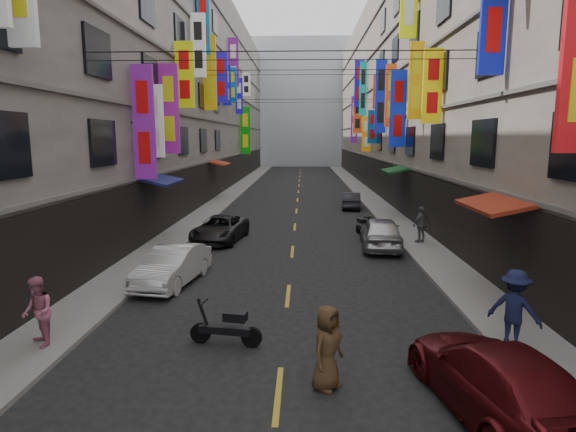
# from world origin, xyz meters

# --- Properties ---
(sidewalk_left) EXTENTS (2.00, 90.00, 0.12)m
(sidewalk_left) POSITION_xyz_m (-6.00, 42.00, 0.06)
(sidewalk_left) COLOR slate
(sidewalk_left) RESTS_ON ground
(sidewalk_right) EXTENTS (2.00, 90.00, 0.12)m
(sidewalk_right) POSITION_xyz_m (6.00, 42.00, 0.06)
(sidewalk_right) COLOR slate
(sidewalk_right) RESTS_ON ground
(building_row_left) EXTENTS (10.14, 90.00, 19.00)m
(building_row_left) POSITION_xyz_m (-11.99, 42.00, 9.49)
(building_row_left) COLOR gray
(building_row_left) RESTS_ON ground
(building_row_right) EXTENTS (10.14, 90.00, 19.00)m
(building_row_right) POSITION_xyz_m (11.99, 42.00, 9.49)
(building_row_right) COLOR #A4988A
(building_row_right) RESTS_ON ground
(haze_block) EXTENTS (18.00, 8.00, 22.00)m
(haze_block) POSITION_xyz_m (0.00, 92.00, 11.00)
(haze_block) COLOR #ACB4BF
(haze_block) RESTS_ON ground
(shop_signage) EXTENTS (14.00, 55.00, 12.50)m
(shop_signage) POSITION_xyz_m (-0.11, 35.08, 9.10)
(shop_signage) COLOR #0E36AD
(shop_signage) RESTS_ON ground
(street_awnings) EXTENTS (13.99, 35.20, 0.41)m
(street_awnings) POSITION_xyz_m (-1.26, 26.00, 3.00)
(street_awnings) COLOR #144D18
(street_awnings) RESTS_ON ground
(overhead_cables) EXTENTS (14.00, 38.04, 1.24)m
(overhead_cables) POSITION_xyz_m (0.00, 30.00, 8.80)
(overhead_cables) COLOR black
(overhead_cables) RESTS_ON ground
(lane_markings) EXTENTS (0.12, 80.20, 0.01)m
(lane_markings) POSITION_xyz_m (0.00, 39.00, 0.00)
(lane_markings) COLOR gold
(lane_markings) RESTS_ON ground
(scooter_crossing) EXTENTS (1.80, 0.60, 1.14)m
(scooter_crossing) POSITION_xyz_m (-1.36, 14.24, 0.44)
(scooter_crossing) COLOR black
(scooter_crossing) RESTS_ON ground
(scooter_far_right) EXTENTS (0.72, 1.77, 1.14)m
(scooter_far_right) POSITION_xyz_m (3.56, 27.65, 0.44)
(scooter_far_right) COLOR black
(scooter_far_right) RESTS_ON ground
(car_left_mid) EXTENTS (2.02, 4.16, 1.31)m
(car_left_mid) POSITION_xyz_m (-4.00, 19.10, 0.66)
(car_left_mid) COLOR silver
(car_left_mid) RESTS_ON ground
(car_left_far) EXTENTS (2.58, 4.63, 1.22)m
(car_left_far) POSITION_xyz_m (-3.58, 26.13, 0.61)
(car_left_far) COLOR black
(car_left_far) RESTS_ON ground
(car_right_near) EXTENTS (2.69, 4.98, 1.37)m
(car_right_near) POSITION_xyz_m (4.00, 11.41, 0.69)
(car_right_near) COLOR #530E12
(car_right_near) RESTS_ON ground
(car_right_mid) EXTENTS (2.07, 4.44, 1.47)m
(car_right_mid) POSITION_xyz_m (4.00, 24.77, 0.74)
(car_right_mid) COLOR #B3B3B8
(car_right_mid) RESTS_ON ground
(car_right_far) EXTENTS (1.54, 3.64, 1.17)m
(car_right_far) POSITION_xyz_m (3.88, 37.29, 0.58)
(car_right_far) COLOR #27272F
(car_right_far) RESTS_ON ground
(pedestrian_lfar) EXTENTS (0.95, 0.98, 1.68)m
(pedestrian_lfar) POSITION_xyz_m (-5.74, 13.79, 0.96)
(pedestrian_lfar) COLOR #C06583
(pedestrian_lfar) RESTS_ON sidewalk_left
(pedestrian_rnear) EXTENTS (1.34, 1.24, 1.87)m
(pedestrian_rnear) POSITION_xyz_m (5.40, 14.07, 1.06)
(pedestrian_rnear) COLOR #16193C
(pedestrian_rnear) RESTS_ON sidewalk_right
(pedestrian_rfar) EXTENTS (1.16, 1.02, 1.72)m
(pedestrian_rfar) POSITION_xyz_m (6.01, 25.57, 0.98)
(pedestrian_rfar) COLOR #5F5F62
(pedestrian_rfar) RESTS_ON sidewalk_right
(pedestrian_crossing) EXTENTS (0.96, 1.02, 1.73)m
(pedestrian_crossing) POSITION_xyz_m (0.97, 12.28, 0.86)
(pedestrian_crossing) COLOR #46301C
(pedestrian_crossing) RESTS_ON ground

